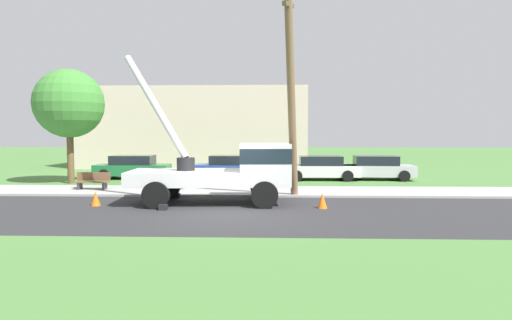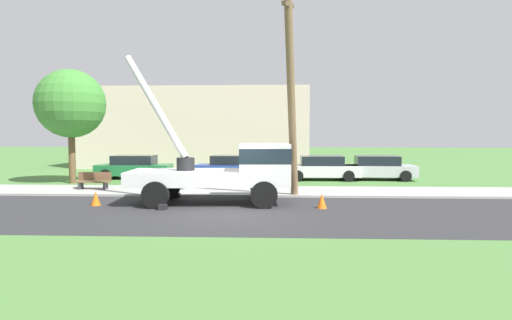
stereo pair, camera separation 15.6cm
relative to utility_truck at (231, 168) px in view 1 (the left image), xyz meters
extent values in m
plane|color=#477538|center=(0.19, 9.97, -1.41)|extent=(120.00, 120.00, 0.00)
cube|color=#2B2B2D|center=(0.19, -2.03, -1.40)|extent=(80.00, 7.13, 0.01)
cube|color=#9E9E99|center=(0.19, 3.18, -1.36)|extent=(80.00, 3.28, 0.10)
cube|color=silver|center=(-1.80, -0.12, -0.38)|extent=(4.43, 2.64, 0.55)
cube|color=silver|center=(1.30, 0.06, 0.14)|extent=(2.04, 2.51, 1.60)
cube|color=#19232D|center=(1.30, 0.06, 0.49)|extent=(2.06, 2.53, 0.56)
cylinder|color=black|center=(-1.78, -0.12, 0.14)|extent=(0.70, 0.70, 0.50)
cylinder|color=silver|center=(-3.09, 0.46, 2.44)|extent=(2.95, 1.50, 4.26)
cube|color=black|center=(-2.32, -1.60, -1.31)|extent=(0.32, 0.32, 0.20)
cube|color=black|center=(-2.48, 1.29, -1.31)|extent=(0.32, 0.32, 0.20)
cylinder|color=black|center=(1.32, -1.14, -0.91)|extent=(1.00, 0.30, 1.00)
cylinder|color=black|center=(1.18, 1.26, -0.91)|extent=(1.00, 0.30, 1.00)
cylinder|color=black|center=(-2.64, -1.37, -0.91)|extent=(1.00, 0.30, 1.00)
cylinder|color=black|center=(-2.78, 1.03, -0.91)|extent=(1.00, 0.30, 1.00)
cylinder|color=brown|center=(2.37, 0.99, 2.99)|extent=(0.80, 2.23, 8.86)
cube|color=brown|center=(2.21, 0.29, 6.33)|extent=(0.55, 1.78, 0.54)
cone|color=orange|center=(3.44, -1.05, -1.13)|extent=(0.36, 0.36, 0.56)
cone|color=orange|center=(-5.10, -0.80, -1.13)|extent=(0.36, 0.36, 0.56)
cube|color=#1E6638|center=(-6.85, 9.00, -0.86)|extent=(4.45, 1.94, 0.65)
cube|color=black|center=(-6.85, 9.00, -0.26)|extent=(2.51, 1.73, 0.55)
cylinder|color=black|center=(-5.37, 8.14, -1.09)|extent=(0.64, 0.22, 0.64)
cylinder|color=black|center=(-5.43, 9.94, -1.09)|extent=(0.64, 0.22, 0.64)
cylinder|color=black|center=(-8.27, 8.05, -1.09)|extent=(0.64, 0.22, 0.64)
cylinder|color=black|center=(-8.33, 9.85, -1.09)|extent=(0.64, 0.22, 0.64)
cube|color=#263F99|center=(-0.88, 9.18, -0.86)|extent=(4.45, 1.92, 0.65)
cube|color=black|center=(-0.88, 9.18, -0.26)|extent=(2.51, 1.73, 0.55)
cylinder|color=black|center=(0.54, 8.24, -1.09)|extent=(0.64, 0.22, 0.64)
cylinder|color=black|center=(0.59, 10.04, -1.09)|extent=(0.64, 0.22, 0.64)
cylinder|color=black|center=(-2.36, 8.32, -1.09)|extent=(0.64, 0.22, 0.64)
cylinder|color=black|center=(-2.31, 10.12, -1.09)|extent=(0.64, 0.22, 0.64)
cube|color=silver|center=(4.48, 8.72, -0.86)|extent=(4.40, 1.80, 0.65)
cube|color=black|center=(4.48, 8.72, -0.26)|extent=(2.46, 1.66, 0.55)
cylinder|color=black|center=(5.93, 7.82, -1.09)|extent=(0.64, 0.22, 0.64)
cylinder|color=black|center=(5.93, 9.62, -1.09)|extent=(0.64, 0.22, 0.64)
cylinder|color=black|center=(3.03, 7.82, -1.09)|extent=(0.64, 0.22, 0.64)
cylinder|color=black|center=(3.03, 9.62, -1.09)|extent=(0.64, 0.22, 0.64)
cube|color=#B7B7BF|center=(7.76, 8.91, -0.86)|extent=(4.49, 2.03, 0.65)
cube|color=black|center=(7.76, 8.91, -0.26)|extent=(2.55, 1.78, 0.55)
cylinder|color=black|center=(9.17, 7.94, -1.09)|extent=(0.64, 0.22, 0.64)
cylinder|color=black|center=(9.26, 9.73, -1.09)|extent=(0.64, 0.22, 0.64)
cylinder|color=black|center=(6.27, 8.09, -1.09)|extent=(0.64, 0.22, 0.64)
cylinder|color=black|center=(6.36, 9.89, -1.09)|extent=(0.64, 0.22, 0.64)
cube|color=brown|center=(-6.92, 3.18, -0.96)|extent=(1.60, 0.44, 0.06)
cube|color=brown|center=(-6.92, 3.38, -0.71)|extent=(1.60, 0.06, 0.40)
cube|color=#333338|center=(-7.52, 3.18, -1.18)|extent=(0.10, 0.40, 0.45)
cube|color=#333338|center=(-6.32, 3.18, -1.18)|extent=(0.10, 0.40, 0.45)
cylinder|color=brown|center=(-9.48, 6.43, 0.64)|extent=(0.36, 0.36, 4.09)
sphere|color=#3D7F33|center=(-9.48, 6.43, 2.97)|extent=(3.74, 3.74, 3.74)
cube|color=beige|center=(-4.68, 18.68, 1.79)|extent=(18.00, 6.00, 6.40)
camera|label=1|loc=(1.55, -16.70, 1.33)|focal=30.07mm
camera|label=2|loc=(1.71, -16.69, 1.33)|focal=30.07mm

